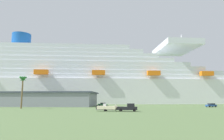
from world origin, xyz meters
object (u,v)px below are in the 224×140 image
Objects in this scene: small_boat_on_trailer at (109,108)px; parked_car_white_van at (5,104)px; parked_car_green_wagon at (103,104)px; palm_tree at (23,82)px; cruise_ship at (76,81)px; pickup_truck at (128,108)px; parked_car_blue_suv at (211,105)px.

parked_car_white_van is at bearing 141.79° from small_boat_on_trailer.
palm_tree is at bearing -140.25° from parked_car_green_wagon.
cruise_ship reaches higher than parked_car_white_van.
palm_tree is at bearing 155.49° from pickup_truck.
small_boat_on_trailer is at bearing -86.63° from parked_car_green_wagon.
pickup_truck is 1.28× the size of parked_car_blue_suv.
parked_car_green_wagon is at bearing 3.00° from parked_car_white_van.
pickup_truck is at bearing -24.51° from palm_tree.
small_boat_on_trailer is (-5.36, 0.87, -0.08)m from pickup_truck.
cruise_ship is 48.62m from parked_car_green_wagon.
pickup_truck reaches higher than small_boat_on_trailer.
pickup_truck is 40.96m from palm_tree.
palm_tree reaches higher than pickup_truck.
palm_tree is at bearing -52.90° from parked_car_white_van.
parked_car_blue_suv is (37.85, 26.82, -0.21)m from pickup_truck.
pickup_truck is at bearing -71.80° from cruise_ship.
parked_car_blue_suv is 0.98× the size of parked_car_green_wagon.
small_boat_on_trailer is 35.90m from palm_tree.
parked_car_white_van is (-52.81, 38.22, -0.21)m from pickup_truck.
palm_tree is (-36.49, 16.64, 8.33)m from pickup_truck.
cruise_ship reaches higher than pickup_truck.
parked_car_green_wagon is at bearing 39.75° from palm_tree.
small_boat_on_trailer is at bearing -149.01° from parked_car_blue_suv.
parked_car_blue_suv is 91.38m from parked_car_white_van.
palm_tree reaches higher than parked_car_white_van.
cruise_ship is at bearing 81.96° from palm_tree.
small_boat_on_trailer reaches higher than parked_car_white_van.
pickup_truck is 1.35× the size of parked_car_white_van.
pickup_truck is 46.39m from parked_car_blue_suv.
parked_car_green_wagon and parked_car_white_van have the same top height.
pickup_truck is 1.26× the size of parked_car_green_wagon.
palm_tree is 2.55× the size of parked_car_blue_suv.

